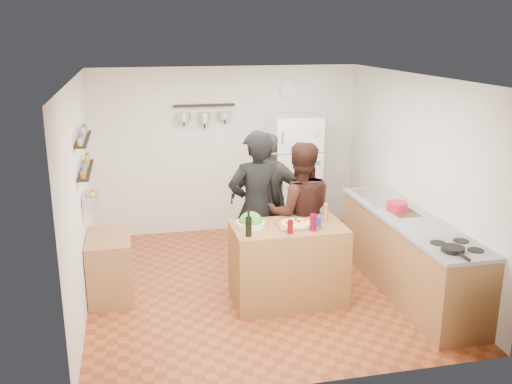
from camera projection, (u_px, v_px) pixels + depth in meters
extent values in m
plane|color=brown|center=(258.00, 284.00, 7.00)|extent=(4.20, 4.20, 0.00)
plane|color=white|center=(258.00, 77.00, 6.31)|extent=(4.20, 4.20, 0.00)
plane|color=silver|center=(227.00, 150.00, 8.63)|extent=(4.00, 0.00, 4.00)
plane|color=silver|center=(80.00, 197.00, 6.24)|extent=(0.00, 4.20, 4.20)
plane|color=silver|center=(415.00, 177.00, 7.07)|extent=(0.00, 4.20, 4.20)
cube|color=olive|center=(288.00, 264.00, 6.46)|extent=(1.25, 0.72, 0.91)
cube|color=brown|center=(296.00, 225.00, 6.33)|extent=(0.42, 0.34, 0.02)
cylinder|color=beige|center=(296.00, 223.00, 6.32)|extent=(0.34, 0.34, 0.02)
cylinder|color=silver|center=(251.00, 224.00, 6.29)|extent=(0.32, 0.32, 0.06)
cylinder|color=black|center=(249.00, 227.00, 6.00)|extent=(0.07, 0.07, 0.21)
cylinder|color=#570708|center=(290.00, 227.00, 6.08)|extent=(0.06, 0.06, 0.15)
cylinder|color=#57071A|center=(313.00, 222.00, 6.17)|extent=(0.08, 0.08, 0.18)
cylinder|color=olive|center=(326.00, 214.00, 6.45)|extent=(0.05, 0.05, 0.18)
cylinder|color=#1B2E99|center=(318.00, 222.00, 6.27)|extent=(0.08, 0.08, 0.13)
imported|color=black|center=(256.00, 208.00, 6.84)|extent=(0.73, 0.52, 1.90)
imported|color=black|center=(300.00, 213.00, 6.88)|extent=(0.93, 0.77, 1.75)
imported|color=#32302D|center=(270.00, 201.00, 7.36)|extent=(1.12, 0.81, 1.77)
cube|color=#9E7042|center=(409.00, 255.00, 6.72)|extent=(0.63, 2.63, 0.90)
cube|color=white|center=(456.00, 248.00, 5.70)|extent=(0.60, 0.62, 0.02)
cylinder|color=black|center=(453.00, 249.00, 5.58)|extent=(0.23, 0.23, 0.04)
cube|color=silver|center=(380.00, 197.00, 7.39)|extent=(0.50, 0.80, 0.03)
cube|color=brown|center=(404.00, 213.00, 6.78)|extent=(0.30, 0.40, 0.02)
cylinder|color=red|center=(397.00, 206.00, 6.83)|extent=(0.25, 0.25, 0.10)
cube|color=white|center=(294.00, 175.00, 8.59)|extent=(0.70, 0.68, 1.80)
cylinder|color=silver|center=(289.00, 89.00, 8.56)|extent=(0.30, 0.03, 0.30)
cube|color=black|center=(86.00, 170.00, 6.37)|extent=(0.12, 1.00, 0.02)
cube|color=black|center=(83.00, 139.00, 6.28)|extent=(0.12, 1.00, 0.02)
cube|color=silver|center=(91.00, 200.00, 6.48)|extent=(0.18, 0.35, 0.14)
cube|color=#A47445|center=(110.00, 266.00, 6.61)|extent=(0.50, 0.80, 0.73)
cube|color=black|center=(204.00, 105.00, 8.27)|extent=(0.90, 0.04, 0.04)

